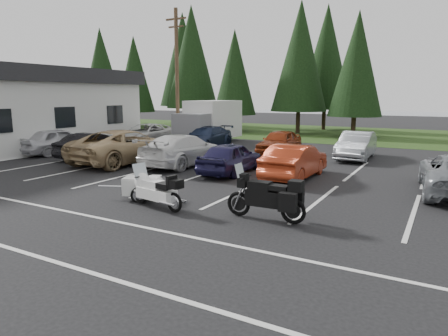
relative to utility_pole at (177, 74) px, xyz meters
The scene contains 27 objects.
ground 16.31m from the utility_pole, 50.19° to the right, with size 120.00×120.00×0.00m, color black.
grass_strip 16.31m from the utility_pole, 50.19° to the left, with size 80.00×16.00×0.01m, color #1A3511.
lake_water 45.47m from the utility_pole, 71.97° to the left, with size 70.00×50.00×0.02m, color gray.
utility_pole is the anchor object (origin of this frame).
box_truck 3.85m from the utility_pole, 14.04° to the left, with size 2.40×5.60×2.90m, color silver, non-canonical shape.
stall_markings 14.90m from the utility_pole, 45.00° to the right, with size 32.00×16.00×0.01m, color silver.
conifer_0 20.90m from the utility_pole, 149.74° to the left, with size 4.58×4.58×10.66m.
conifer_1 15.14m from the utility_pole, 142.52° to the left, with size 3.96×3.96×9.22m.
conifer_2 12.56m from the utility_pole, 119.05° to the left, with size 5.10×5.10×11.89m.
conifer_3 9.43m from the utility_pole, 93.04° to the left, with size 3.87×3.87×9.02m.
conifer_4 12.13m from the utility_pole, 65.36° to the left, with size 4.80×4.80×11.17m.
conifer_5 13.89m from the utility_pole, 43.83° to the left, with size 4.14×4.14×9.63m.
conifer_back_a 18.20m from the utility_pole, 123.69° to the left, with size 5.28×5.28×12.30m.
conifer_back_b 16.75m from the utility_pole, 68.84° to the left, with size 4.97×4.97×11.58m.
car_near_0 9.20m from the utility_pole, 108.32° to the right, with size 1.73×4.30×1.46m, color silver.
car_near_1 9.07m from the utility_pole, 86.74° to the right, with size 1.42×4.06×1.34m, color black.
car_near_2 9.59m from the utility_pole, 71.16° to the right, with size 2.70×5.85×1.63m, color tan.
car_near_3 10.30m from the utility_pole, 52.60° to the right, with size 2.06×5.06×1.47m, color silver.
car_near_4 12.53m from the utility_pole, 43.46° to the right, with size 1.57×3.91×1.33m, color #1B183E.
car_near_5 14.34m from the utility_pole, 34.60° to the right, with size 1.45×4.17×1.37m, color #A02E14.
car_far_0 4.72m from the utility_pole, 113.33° to the right, with size 2.33×5.05×1.40m, color silver.
car_far_1 5.52m from the utility_pole, 26.90° to the right, with size 1.88×4.62×1.34m, color #17223B.
car_far_2 9.43m from the utility_pole, 12.61° to the right, with size 1.60×3.98×1.36m, color maroon.
car_far_3 13.17m from the utility_pole, ahead, with size 1.49×4.26×1.40m, color gray.
touring_motorcycle 17.21m from the utility_pole, 56.40° to the right, with size 2.29×0.70×1.27m, color white, non-canonical shape.
cargo_trailer 16.27m from the utility_pole, 58.38° to the right, with size 1.59×0.89×0.73m, color silver, non-canonical shape.
adventure_motorcycle 18.76m from the utility_pole, 47.07° to the right, with size 2.45×0.85×1.49m, color black, non-canonical shape.
Camera 1 is at (6.54, -10.85, 3.26)m, focal length 32.00 mm.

